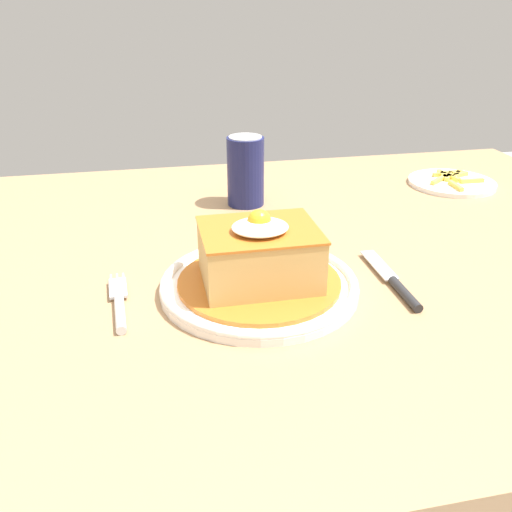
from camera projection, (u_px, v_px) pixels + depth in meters
The scene contains 7 objects.
dining_table at pixel (260, 310), 0.85m from camera, with size 1.39×0.93×0.77m.
main_plate at pixel (259, 284), 0.69m from camera, with size 0.25×0.25×0.02m.
sandwich_meal at pixel (259, 258), 0.68m from camera, with size 0.21×0.21×0.10m.
fork at pixel (119, 305), 0.65m from camera, with size 0.02×0.14×0.01m.
knife at pixel (397, 285), 0.70m from camera, with size 0.02×0.17×0.01m.
soda_can at pixel (246, 171), 0.96m from camera, with size 0.07×0.07×0.12m.
side_plate_fries at pixel (452, 182), 1.09m from camera, with size 0.17×0.17×0.02m.
Camera 1 is at (-0.15, -0.71, 1.12)m, focal length 37.87 mm.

